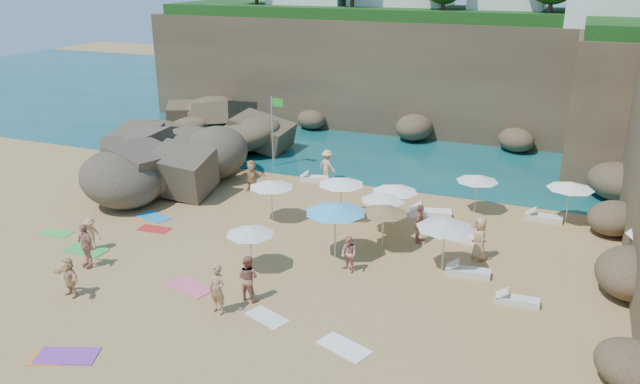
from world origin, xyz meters
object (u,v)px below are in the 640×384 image
at_px(parasol_1, 341,181).
at_px(lounger_0, 315,178).
at_px(person_stand_3, 419,224).
at_px(person_stand_5, 251,176).
at_px(person_stand_1, 248,278).
at_px(person_stand_4, 480,238).
at_px(parasol_2, 571,185).
at_px(rock_outcrop, 142,185).
at_px(person_stand_2, 327,165).
at_px(flag_pole, 274,122).
at_px(parasol_0, 383,197).

distance_m(parasol_1, lounger_0, 6.17).
height_order(person_stand_3, person_stand_5, person_stand_3).
distance_m(person_stand_1, person_stand_4, 9.96).
bearing_deg(parasol_1, person_stand_1, -92.99).
bearing_deg(person_stand_5, parasol_2, -10.31).
bearing_deg(lounger_0, person_stand_4, -50.67).
relative_size(rock_outcrop, person_stand_2, 5.02).
bearing_deg(flag_pole, person_stand_5, -80.00).
bearing_deg(rock_outcrop, person_stand_5, 14.08).
xyz_separation_m(rock_outcrop, flag_pole, (5.39, 6.09, 2.77)).
bearing_deg(person_stand_3, parasol_0, 75.82).
bearing_deg(parasol_2, parasol_0, -149.80).
distance_m(flag_pole, parasol_2, 17.25).
distance_m(rock_outcrop, lounger_0, 9.81).
bearing_deg(flag_pole, person_stand_4, -31.59).
bearing_deg(person_stand_5, person_stand_1, -78.97).
height_order(person_stand_1, person_stand_5, person_stand_1).
distance_m(lounger_0, person_stand_2, 1.07).
bearing_deg(person_stand_2, lounger_0, 49.05).
height_order(parasol_2, person_stand_1, parasol_2).
xyz_separation_m(person_stand_1, person_stand_2, (-2.30, 13.76, 0.02)).
relative_size(lounger_0, person_stand_5, 0.95).
xyz_separation_m(flag_pole, person_stand_4, (13.69, -8.42, -1.83)).
relative_size(parasol_0, person_stand_2, 1.13).
bearing_deg(rock_outcrop, flag_pole, 48.47).
relative_size(rock_outcrop, parasol_2, 4.17).
bearing_deg(person_stand_5, parasol_0, -35.18).
height_order(rock_outcrop, person_stand_3, rock_outcrop).
height_order(rock_outcrop, person_stand_2, rock_outcrop).
bearing_deg(person_stand_5, person_stand_2, 28.34).
distance_m(rock_outcrop, flag_pole, 8.60).
relative_size(person_stand_1, person_stand_5, 1.02).
bearing_deg(person_stand_3, parasol_2, -53.06).
bearing_deg(person_stand_2, person_stand_4, 168.26).
xyz_separation_m(flag_pole, person_stand_3, (10.94, -7.73, -1.86)).
bearing_deg(parasol_2, person_stand_3, -140.72).
height_order(parasol_0, parasol_2, parasol_2).
distance_m(person_stand_2, person_stand_5, 4.53).
bearing_deg(parasol_1, parasol_0, -20.65).
bearing_deg(parasol_0, parasol_1, 159.35).
bearing_deg(person_stand_1, person_stand_3, -116.85).
height_order(flag_pole, person_stand_4, flag_pole).
distance_m(parasol_1, person_stand_1, 8.72).
height_order(person_stand_1, person_stand_2, person_stand_2).
bearing_deg(parasol_2, person_stand_5, -173.80).
xyz_separation_m(parasol_1, person_stand_3, (4.18, -1.27, -1.04)).
xyz_separation_m(parasol_1, person_stand_1, (-0.45, -8.64, -1.06)).
bearing_deg(parasol_1, rock_outcrop, 178.27).
height_order(parasol_0, lounger_0, parasol_0).
relative_size(flag_pole, parasol_2, 1.98).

